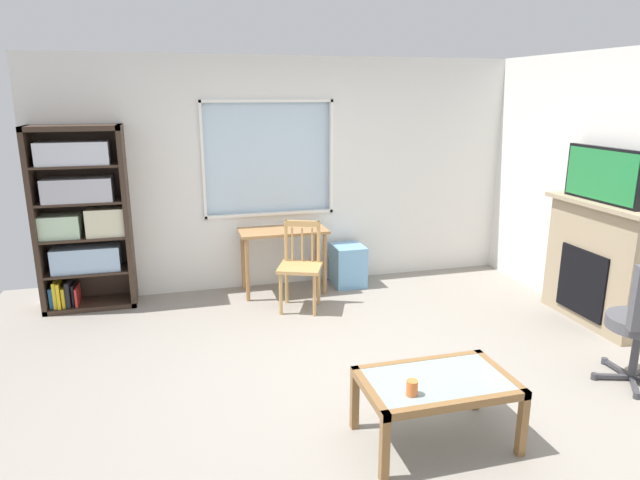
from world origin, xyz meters
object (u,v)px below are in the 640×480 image
object	(u,v)px
coffee_table	(437,388)
sippy_cup	(412,388)
desk_under_window	(283,240)
fireplace	(592,263)
bookshelf	(82,215)
wooden_chair	(300,265)
plastic_drawer_unit	(348,265)
tv	(602,175)

from	to	relation	value
coffee_table	sippy_cup	xyz separation A→B (m)	(-0.23, -0.13, 0.11)
desk_under_window	fireplace	distance (m)	3.10
bookshelf	fireplace	distance (m)	5.01
desk_under_window	coffee_table	bearing A→B (deg)	-82.52
wooden_chair	sippy_cup	bearing A→B (deg)	-88.17
plastic_drawer_unit	coffee_table	xyz separation A→B (m)	(-0.38, -2.99, 0.14)
wooden_chair	coffee_table	size ratio (longest dim) A/B	0.95
bookshelf	tv	world-z (taller)	bookshelf
sippy_cup	fireplace	bearing A→B (deg)	30.58
coffee_table	tv	bearing A→B (deg)	30.90
sippy_cup	desk_under_window	bearing A→B (deg)	92.90
wooden_chair	coffee_table	xyz separation A→B (m)	(0.31, -2.42, -0.09)
wooden_chair	tv	size ratio (longest dim) A/B	1.01
desk_under_window	tv	xyz separation A→B (m)	(2.65, -1.58, 0.84)
desk_under_window	fireplace	bearing A→B (deg)	-30.72
tv	sippy_cup	world-z (taller)	tv
bookshelf	plastic_drawer_unit	size ratio (longest dim) A/B	3.96
coffee_table	sippy_cup	bearing A→B (deg)	-150.56
desk_under_window	tv	distance (m)	3.20
plastic_drawer_unit	sippy_cup	xyz separation A→B (m)	(-0.61, -3.12, 0.25)
bookshelf	fireplace	bearing A→B (deg)	-19.82
wooden_chair	fireplace	distance (m)	2.81
tv	bookshelf	bearing A→B (deg)	160.11
desk_under_window	plastic_drawer_unit	world-z (taller)	desk_under_window
fireplace	tv	world-z (taller)	tv
coffee_table	desk_under_window	bearing A→B (deg)	97.48
fireplace	coffee_table	size ratio (longest dim) A/B	1.27
desk_under_window	wooden_chair	size ratio (longest dim) A/B	1.06
tv	coffee_table	world-z (taller)	tv
wooden_chair	tv	bearing A→B (deg)	-22.54
bookshelf	desk_under_window	distance (m)	2.07
desk_under_window	wooden_chair	world-z (taller)	wooden_chair
wooden_chair	fireplace	world-z (taller)	fireplace
bookshelf	wooden_chair	bearing A→B (deg)	-16.52
fireplace	sippy_cup	size ratio (longest dim) A/B	13.38
tv	sippy_cup	distance (m)	3.05
bookshelf	plastic_drawer_unit	xyz separation A→B (m)	(2.79, -0.06, -0.74)
plastic_drawer_unit	tv	xyz separation A→B (m)	(1.88, -1.63, 1.20)
tv	sippy_cup	bearing A→B (deg)	-149.24
desk_under_window	plastic_drawer_unit	xyz separation A→B (m)	(0.77, 0.05, -0.36)
desk_under_window	sippy_cup	bearing A→B (deg)	-87.10
bookshelf	coffee_table	size ratio (longest dim) A/B	1.97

